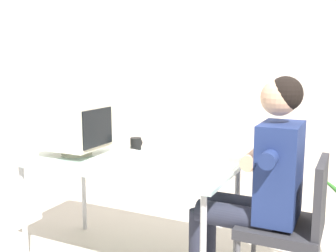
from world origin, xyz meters
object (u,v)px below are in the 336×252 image
at_px(person_seated, 259,179).
at_px(desk_mug, 136,143).
at_px(desk, 130,169).
at_px(crt_monitor, 76,126).
at_px(keyboard, 113,156).
at_px(office_chair, 292,220).

xyz_separation_m(person_seated, desk_mug, (-0.98, 0.26, 0.07)).
distance_m(desk, crt_monitor, 0.49).
bearing_deg(desk, person_seated, 2.74).
bearing_deg(keyboard, crt_monitor, -178.26).
bearing_deg(office_chair, keyboard, -177.35).
xyz_separation_m(desk, desk_mug, (-0.13, 0.30, 0.10)).
bearing_deg(desk, keyboard, -173.70).
relative_size(desk, person_seated, 1.08).
bearing_deg(person_seated, keyboard, -176.80).
height_order(desk, crt_monitor, crt_monitor).
bearing_deg(office_chair, desk_mug, 167.39).
xyz_separation_m(keyboard, office_chair, (1.17, 0.05, -0.26)).
xyz_separation_m(keyboard, person_seated, (0.97, 0.05, -0.04)).
relative_size(keyboard, desk_mug, 4.54).
bearing_deg(person_seated, office_chair, -0.00).
relative_size(crt_monitor, keyboard, 0.88).
relative_size(desk, crt_monitor, 3.77).
bearing_deg(person_seated, desk_mug, 164.90).
height_order(desk, keyboard, keyboard).
bearing_deg(office_chair, person_seated, 180.00).
distance_m(crt_monitor, keyboard, 0.35).
height_order(crt_monitor, office_chair, crt_monitor).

